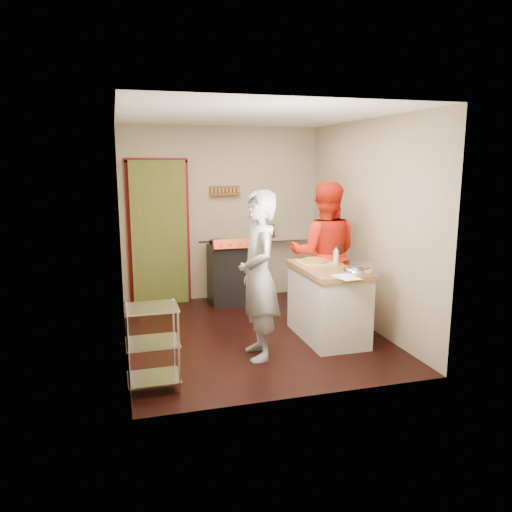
# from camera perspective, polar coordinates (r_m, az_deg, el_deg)

# --- Properties ---
(floor) EXTENTS (3.50, 3.50, 0.00)m
(floor) POSITION_cam_1_polar(r_m,az_deg,el_deg) (6.22, -0.45, -8.81)
(floor) COLOR black
(floor) RESTS_ON ground
(back_wall) EXTENTS (3.00, 0.44, 2.60)m
(back_wall) POSITION_cam_1_polar(r_m,az_deg,el_deg) (7.55, -8.77, 3.41)
(back_wall) COLOR tan
(back_wall) RESTS_ON ground
(left_wall) EXTENTS (0.04, 3.50, 2.60)m
(left_wall) POSITION_cam_1_polar(r_m,az_deg,el_deg) (5.71, -15.17, 2.48)
(left_wall) COLOR tan
(left_wall) RESTS_ON ground
(right_wall) EXTENTS (0.04, 3.50, 2.60)m
(right_wall) POSITION_cam_1_polar(r_m,az_deg,el_deg) (6.47, 12.48, 3.55)
(right_wall) COLOR tan
(right_wall) RESTS_ON ground
(ceiling) EXTENTS (3.00, 3.50, 0.02)m
(ceiling) POSITION_cam_1_polar(r_m,az_deg,el_deg) (5.88, -0.49, 15.89)
(ceiling) COLOR white
(ceiling) RESTS_ON back_wall
(stove) EXTENTS (0.60, 0.63, 1.00)m
(stove) POSITION_cam_1_polar(r_m,az_deg,el_deg) (7.44, -3.00, -1.93)
(stove) COLOR black
(stove) RESTS_ON ground
(wire_shelving) EXTENTS (0.48, 0.40, 0.80)m
(wire_shelving) POSITION_cam_1_polar(r_m,az_deg,el_deg) (4.76, -11.74, -9.74)
(wire_shelving) COLOR silver
(wire_shelving) RESTS_ON ground
(island) EXTENTS (0.69, 1.28, 1.18)m
(island) POSITION_cam_1_polar(r_m,az_deg,el_deg) (6.00, 8.27, -5.03)
(island) COLOR beige
(island) RESTS_ON ground
(person_stripe) EXTENTS (0.44, 0.66, 1.80)m
(person_stripe) POSITION_cam_1_polar(r_m,az_deg,el_deg) (5.26, 0.31, -2.28)
(person_stripe) COLOR #B0AFB4
(person_stripe) RESTS_ON ground
(person_red) EXTENTS (1.09, 0.97, 1.84)m
(person_red) POSITION_cam_1_polar(r_m,az_deg,el_deg) (6.44, 7.81, 0.24)
(person_red) COLOR red
(person_red) RESTS_ON ground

